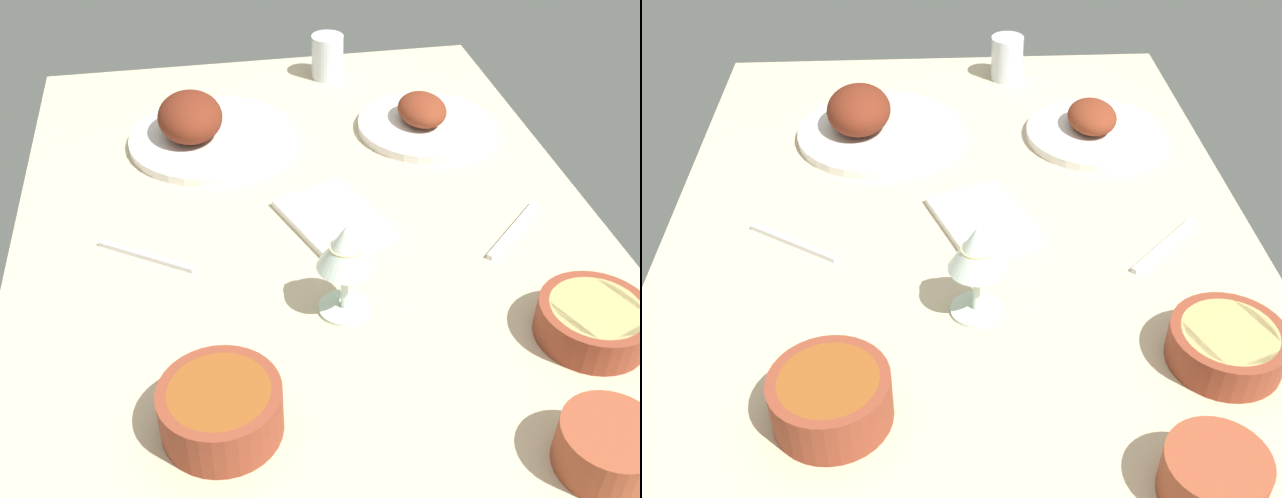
% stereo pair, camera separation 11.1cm
% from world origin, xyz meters
% --- Properties ---
extents(dining_table, '(1.40, 0.90, 0.04)m').
position_xyz_m(dining_table, '(0.00, 0.00, 0.02)').
color(dining_table, '#C6B28E').
rests_on(dining_table, ground).
extents(plate_far_side, '(0.25, 0.25, 0.07)m').
position_xyz_m(plate_far_side, '(-0.34, 0.26, 0.06)').
color(plate_far_side, silver).
rests_on(plate_far_side, dining_table).
extents(plate_center_main, '(0.30, 0.30, 0.09)m').
position_xyz_m(plate_center_main, '(-0.37, -0.15, 0.07)').
color(plate_center_main, silver).
rests_on(plate_center_main, dining_table).
extents(bowl_potatoes, '(0.11, 0.11, 0.06)m').
position_xyz_m(bowl_potatoes, '(0.41, 0.24, 0.07)').
color(bowl_potatoes, brown).
rests_on(bowl_potatoes, dining_table).
extents(bowl_pasta, '(0.14, 0.14, 0.05)m').
position_xyz_m(bowl_pasta, '(0.22, 0.32, 0.07)').
color(bowl_pasta, brown).
rests_on(bowl_pasta, dining_table).
extents(bowl_soup, '(0.14, 0.14, 0.06)m').
position_xyz_m(bowl_soup, '(0.28, -0.16, 0.07)').
color(bowl_soup, brown).
rests_on(bowl_soup, dining_table).
extents(wine_glass, '(0.08, 0.08, 0.14)m').
position_xyz_m(wine_glass, '(0.11, 0.01, 0.14)').
color(wine_glass, silver).
rests_on(wine_glass, dining_table).
extents(water_tumbler, '(0.07, 0.07, 0.09)m').
position_xyz_m(water_tumbler, '(-0.60, 0.12, 0.08)').
color(water_tumbler, silver).
rests_on(water_tumbler, dining_table).
extents(folded_napkin, '(0.20, 0.18, 0.01)m').
position_xyz_m(folded_napkin, '(-0.09, 0.04, 0.05)').
color(folded_napkin, white).
rests_on(folded_napkin, dining_table).
extents(fork_loose, '(0.13, 0.13, 0.01)m').
position_xyz_m(fork_loose, '(-0.01, 0.30, 0.04)').
color(fork_loose, silver).
rests_on(fork_loose, dining_table).
extents(spoon_loose, '(0.10, 0.14, 0.01)m').
position_xyz_m(spoon_loose, '(-0.05, -0.25, 0.04)').
color(spoon_loose, silver).
rests_on(spoon_loose, dining_table).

